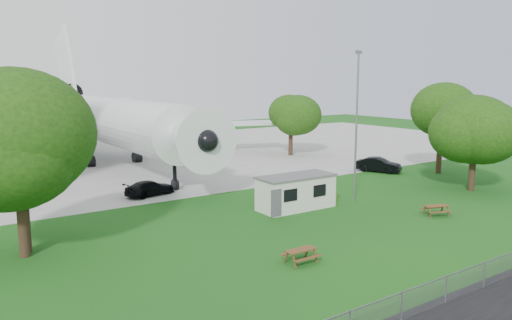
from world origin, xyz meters
TOP-DOWN VIEW (x-y plane):
  - ground at (0.00, 0.00)m, footprint 160.00×160.00m
  - concrete_apron at (0.00, 38.00)m, footprint 120.00×46.00m
  - airliner at (-2.00, 35.86)m, footprint 46.36×47.73m
  - site_cabin at (2.90, 7.20)m, footprint 6.77×2.79m
  - picnic_west at (-4.15, -1.95)m, footprint 1.81×1.52m
  - picnic_east at (10.15, -0.20)m, footprint 2.21×2.04m
  - fence at (0.00, -9.50)m, footprint 58.00×0.04m
  - lamp_mast at (8.20, 6.20)m, footprint 0.16×0.16m
  - tree_west_big at (-16.20, 8.37)m, footprint 9.52×9.52m
  - tree_west_small at (-16.45, 7.57)m, footprint 6.91×6.91m
  - tree_east_front at (19.87, 3.18)m, footprint 8.12×8.12m
  - tree_east_back at (24.60, 9.99)m, footprint 6.81×6.81m
  - tree_far_apron at (19.42, 28.76)m, footprint 6.39×6.39m
  - car_ne_sedan at (19.86, 14.07)m, footprint 3.60×4.95m
  - car_apron_van at (-4.78, 17.60)m, footprint 4.79×2.80m

SIDE VIEW (x-z plane):
  - ground at x=0.00m, z-range 0.00..0.00m
  - picnic_west at x=-4.15m, z-range -0.38..0.38m
  - picnic_east at x=10.15m, z-range -0.38..0.38m
  - fence at x=0.00m, z-range -0.65..0.65m
  - concrete_apron at x=0.00m, z-range 0.00..0.03m
  - car_apron_van at x=-4.78m, z-range 0.00..1.30m
  - car_ne_sedan at x=19.86m, z-range 0.00..1.55m
  - site_cabin at x=2.90m, z-range 0.00..2.62m
  - tree_far_apron at x=19.42m, z-range 0.87..9.02m
  - airliner at x=-2.00m, z-range -3.57..14.11m
  - tree_east_front at x=19.87m, z-range 0.75..10.38m
  - tree_west_small at x=-16.45m, z-range 1.22..10.61m
  - lamp_mast at x=8.20m, z-range 0.00..12.00m
  - tree_west_big at x=-16.20m, z-range 0.80..11.93m
  - tree_east_back at x=24.60m, z-range 1.56..11.53m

